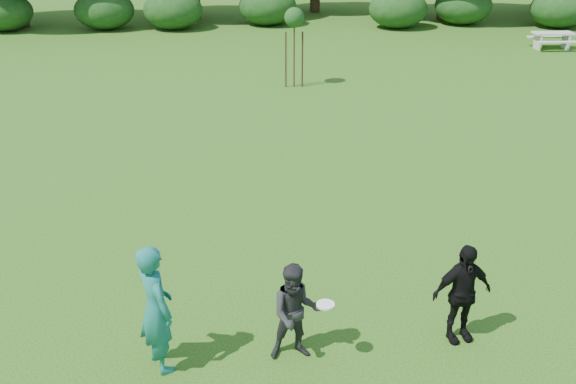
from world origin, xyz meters
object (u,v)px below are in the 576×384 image
player_teal (156,308)px  sapling (294,20)px  player_black (462,293)px  picnic_table (552,38)px  player_grey (296,313)px

player_teal → sapling: bearing=-42.3°
player_teal → player_black: (4.61, 0.43, -0.18)m
player_black → picnic_table: 23.02m
player_black → player_teal: bearing=172.5°
player_grey → picnic_table: size_ratio=0.88×
player_grey → player_black: bearing=3.0°
player_grey → picnic_table: (12.96, 20.87, -0.28)m
player_black → sapling: bearing=83.9°
player_teal → player_black: 4.64m
player_black → sapling: size_ratio=0.59×
player_teal → player_grey: player_teal is taller
player_teal → sapling: (2.88, 15.25, 1.40)m
player_teal → picnic_table: player_teal is taller
player_teal → sapling: size_ratio=0.72×
player_grey → player_black: size_ratio=0.95×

